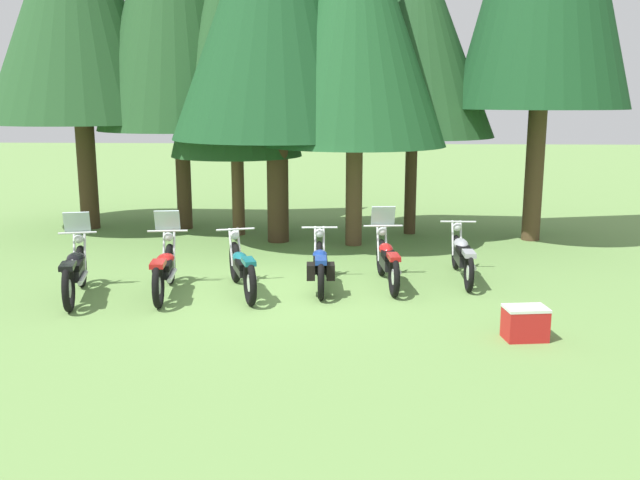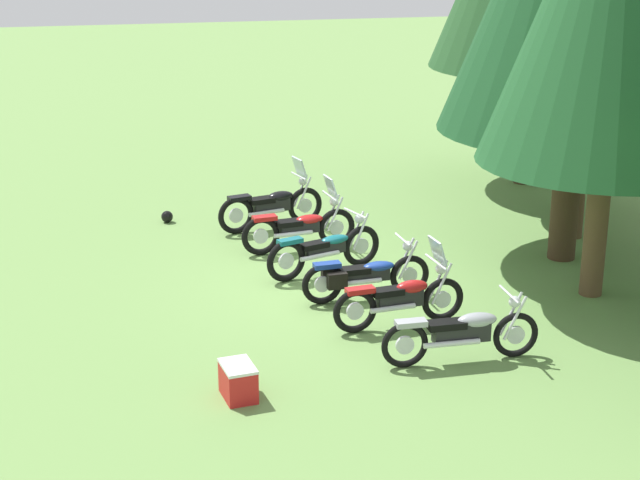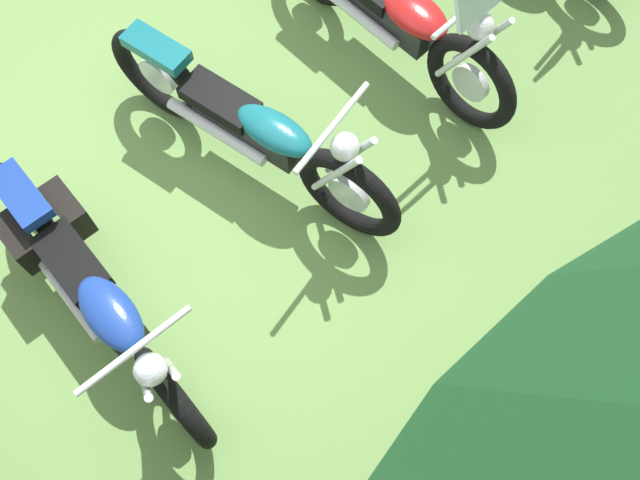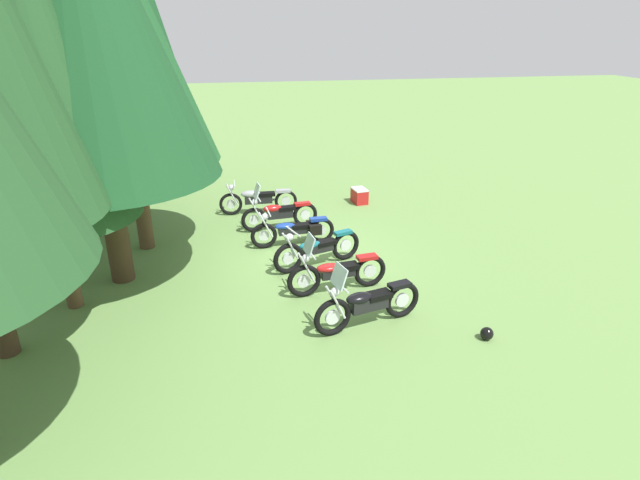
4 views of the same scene
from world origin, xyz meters
name	(u,v)px [view 2 (image 2 of 4)]	position (x,y,z in m)	size (l,w,h in m)	color
ground_plane	(347,283)	(0.00, 0.00, 0.00)	(80.00, 80.00, 0.00)	#6B934C
motorcycle_0	(272,205)	(-3.33, -0.71, 0.49)	(0.81, 2.22, 1.38)	black
motorcycle_1	(300,227)	(-1.88, -0.44, 0.47)	(0.71, 2.23, 1.38)	black
motorcycle_2	(325,249)	(-0.58, -0.25, 0.44)	(0.96, 2.20, 1.03)	black
motorcycle_3	(364,275)	(0.76, 0.09, 0.43)	(0.66, 2.20, 1.00)	black
motorcycle_4	(402,298)	(1.96, 0.37, 0.47)	(0.73, 2.16, 1.36)	black
motorcycle_5	(463,332)	(3.36, 0.85, 0.46)	(0.68, 2.33, 0.99)	black
picnic_cooler	(238,381)	(3.75, -2.41, 0.24)	(0.63, 0.48, 0.47)	red
dropped_helmet	(167,217)	(-4.17, -2.75, 0.12)	(0.24, 0.24, 0.24)	black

